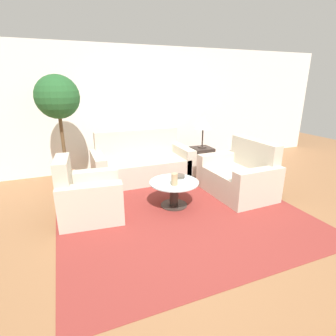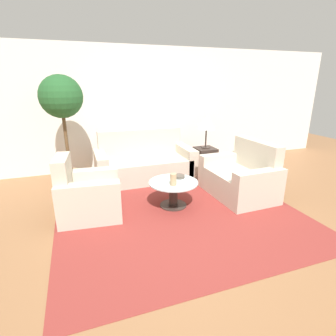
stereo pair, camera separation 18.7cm
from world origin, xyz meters
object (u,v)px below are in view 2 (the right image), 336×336
at_px(armchair, 86,197).
at_px(loveseat, 242,178).
at_px(potted_plant, 62,103).
at_px(coffee_table, 173,190).
at_px(vase, 173,179).
at_px(bowl, 179,176).
at_px(sofa_main, 144,164).
at_px(table_lamp, 207,124).

xyz_separation_m(armchair, loveseat, (2.57, -0.09, 0.00)).
relative_size(armchair, potted_plant, 0.46).
distance_m(armchair, coffee_table, 1.31).
height_order(armchair, loveseat, loveseat).
xyz_separation_m(vase, bowl, (0.20, 0.26, -0.07)).
height_order(sofa_main, potted_plant, potted_plant).
relative_size(table_lamp, vase, 3.70).
bearing_deg(armchair, potted_plant, 14.94).
distance_m(potted_plant, bowl, 2.38).
bearing_deg(coffee_table, vase, -111.60).
bearing_deg(bowl, loveseat, -4.82).
bearing_deg(coffee_table, armchair, 173.92).
height_order(armchair, potted_plant, potted_plant).
xyz_separation_m(loveseat, vase, (-1.32, -0.17, 0.20)).
distance_m(armchair, potted_plant, 1.81).
xyz_separation_m(table_lamp, bowl, (-1.06, -1.17, -0.62)).
height_order(loveseat, potted_plant, potted_plant).
bearing_deg(potted_plant, table_lamp, -2.98).
height_order(loveseat, bowl, loveseat).
bearing_deg(potted_plant, bowl, -38.29).
xyz_separation_m(armchair, table_lamp, (2.51, 1.17, 0.76)).
distance_m(armchair, loveseat, 2.57).
height_order(sofa_main, table_lamp, table_lamp).
distance_m(armchair, bowl, 1.46).
xyz_separation_m(armchair, bowl, (1.45, 0.00, 0.14)).
bearing_deg(vase, table_lamp, 48.58).
height_order(sofa_main, armchair, sofa_main).
relative_size(sofa_main, potted_plant, 0.96).
relative_size(sofa_main, coffee_table, 2.51).
distance_m(table_lamp, potted_plant, 2.77).
height_order(coffee_table, vase, vase).
distance_m(loveseat, potted_plant, 3.35).
distance_m(sofa_main, table_lamp, 1.52).
bearing_deg(coffee_table, potted_plant, 136.17).
height_order(sofa_main, bowl, sofa_main).
relative_size(sofa_main, armchair, 2.08).
relative_size(potted_plant, vase, 11.16).
height_order(potted_plant, vase, potted_plant).
relative_size(coffee_table, bowl, 4.37).
height_order(table_lamp, potted_plant, potted_plant).
height_order(coffee_table, table_lamp, table_lamp).
bearing_deg(bowl, vase, -127.43).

